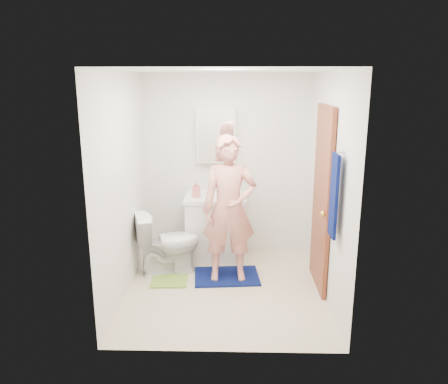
{
  "coord_description": "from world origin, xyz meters",
  "views": [
    {
      "loc": [
        0.1,
        -4.55,
        2.3
      ],
      "look_at": [
        -0.02,
        0.25,
        1.07
      ],
      "focal_mm": 35.0,
      "sensor_mm": 36.0,
      "label": 1
    }
  ],
  "objects_px": {
    "medicine_cabinet": "(216,136)",
    "towel": "(334,196)",
    "vanity_cabinet": "(216,229)",
    "toothbrush_cup": "(232,190)",
    "man": "(229,209)",
    "soap_dispenser": "(196,189)",
    "toilet": "(168,243)"
  },
  "relations": [
    {
      "from": "vanity_cabinet",
      "to": "toothbrush_cup",
      "type": "xyz_separation_m",
      "value": [
        0.21,
        0.11,
        0.5
      ]
    },
    {
      "from": "medicine_cabinet",
      "to": "soap_dispenser",
      "type": "height_order",
      "value": "medicine_cabinet"
    },
    {
      "from": "vanity_cabinet",
      "to": "man",
      "type": "bearing_deg",
      "value": -74.6
    },
    {
      "from": "man",
      "to": "soap_dispenser",
      "type": "bearing_deg",
      "value": 120.74
    },
    {
      "from": "soap_dispenser",
      "to": "man",
      "type": "relative_size",
      "value": 0.13
    },
    {
      "from": "vanity_cabinet",
      "to": "man",
      "type": "distance_m",
      "value": 0.84
    },
    {
      "from": "medicine_cabinet",
      "to": "toilet",
      "type": "bearing_deg",
      "value": -128.33
    },
    {
      "from": "vanity_cabinet",
      "to": "towel",
      "type": "height_order",
      "value": "towel"
    },
    {
      "from": "medicine_cabinet",
      "to": "towel",
      "type": "xyz_separation_m",
      "value": [
        1.18,
        -1.71,
        -0.35
      ]
    },
    {
      "from": "medicine_cabinet",
      "to": "towel",
      "type": "bearing_deg",
      "value": -55.39
    },
    {
      "from": "towel",
      "to": "toilet",
      "type": "distance_m",
      "value": 2.19
    },
    {
      "from": "towel",
      "to": "toothbrush_cup",
      "type": "distance_m",
      "value": 1.9
    },
    {
      "from": "vanity_cabinet",
      "to": "soap_dispenser",
      "type": "relative_size",
      "value": 3.76
    },
    {
      "from": "towel",
      "to": "man",
      "type": "xyz_separation_m",
      "value": [
        -0.99,
        0.81,
        -0.38
      ]
    },
    {
      "from": "medicine_cabinet",
      "to": "toilet",
      "type": "distance_m",
      "value": 1.52
    },
    {
      "from": "medicine_cabinet",
      "to": "man",
      "type": "distance_m",
      "value": 1.17
    },
    {
      "from": "soap_dispenser",
      "to": "towel",
      "type": "bearing_deg",
      "value": -45.12
    },
    {
      "from": "vanity_cabinet",
      "to": "man",
      "type": "height_order",
      "value": "man"
    },
    {
      "from": "soap_dispenser",
      "to": "man",
      "type": "bearing_deg",
      "value": -55.29
    },
    {
      "from": "toilet",
      "to": "toothbrush_cup",
      "type": "height_order",
      "value": "toothbrush_cup"
    },
    {
      "from": "toothbrush_cup",
      "to": "toilet",
      "type": "bearing_deg",
      "value": -142.59
    },
    {
      "from": "medicine_cabinet",
      "to": "toothbrush_cup",
      "type": "relative_size",
      "value": 6.08
    },
    {
      "from": "toilet",
      "to": "soap_dispenser",
      "type": "height_order",
      "value": "soap_dispenser"
    },
    {
      "from": "toothbrush_cup",
      "to": "medicine_cabinet",
      "type": "bearing_deg",
      "value": 150.62
    },
    {
      "from": "towel",
      "to": "soap_dispenser",
      "type": "distance_m",
      "value": 2.04
    },
    {
      "from": "towel",
      "to": "soap_dispenser",
      "type": "height_order",
      "value": "towel"
    },
    {
      "from": "medicine_cabinet",
      "to": "toothbrush_cup",
      "type": "height_order",
      "value": "medicine_cabinet"
    },
    {
      "from": "toilet",
      "to": "man",
      "type": "height_order",
      "value": "man"
    },
    {
      "from": "vanity_cabinet",
      "to": "towel",
      "type": "distance_m",
      "value": 2.08
    },
    {
      "from": "soap_dispenser",
      "to": "toilet",
      "type": "bearing_deg",
      "value": -126.75
    },
    {
      "from": "medicine_cabinet",
      "to": "soap_dispenser",
      "type": "xyz_separation_m",
      "value": [
        -0.24,
        -0.28,
        -0.64
      ]
    },
    {
      "from": "soap_dispenser",
      "to": "toothbrush_cup",
      "type": "height_order",
      "value": "soap_dispenser"
    }
  ]
}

